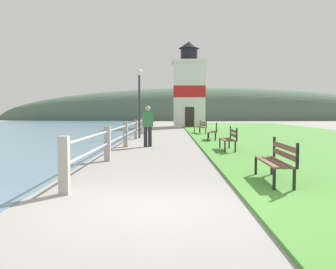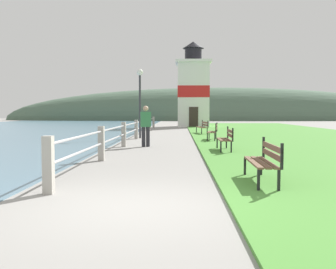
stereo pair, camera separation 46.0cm
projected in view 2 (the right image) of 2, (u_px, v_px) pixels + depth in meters
The scene contains 11 objects.
ground_plane at pixel (124, 208), 5.87m from camera, with size 160.00×160.00×0.00m, color gray.
grass_verge at pixel (291, 136), 22.70m from camera, with size 12.00×51.30×0.06m.
seawall_railing at pixel (136, 128), 20.88m from camera, with size 0.18×28.25×1.08m.
park_bench_near at pixel (265, 159), 7.76m from camera, with size 0.52×1.80×0.94m.
park_bench_midway at pixel (226, 138), 14.16m from camera, with size 0.50×1.63×0.94m.
park_bench_far at pixel (214, 131), 19.47m from camera, with size 0.68×1.68×0.94m.
park_bench_by_lighthouse at pixel (203, 126), 25.43m from camera, with size 0.73×2.03×0.94m.
lighthouse at pixel (193, 90), 38.13m from camera, with size 3.58×3.58×8.63m.
person_strolling at pixel (146, 125), 16.22m from camera, with size 0.48×0.33×1.78m.
lamp_post at pixel (140, 90), 21.40m from camera, with size 0.36×0.36×3.96m.
distant_hillside at pixel (218, 120), 69.68m from camera, with size 80.00×16.00×12.00m.
Camera 2 is at (0.86, -5.77, 1.51)m, focal length 40.00 mm.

